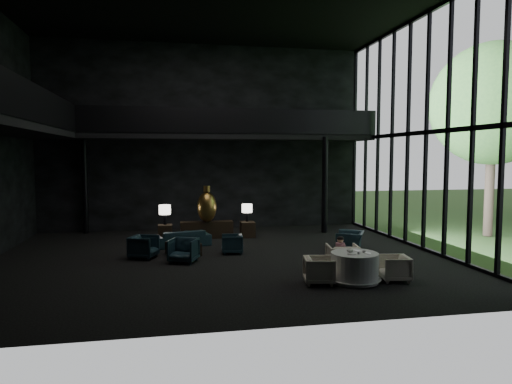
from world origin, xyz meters
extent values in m
cube|color=black|center=(0.00, 0.00, 0.00)|extent=(14.00, 12.00, 0.02)
cube|color=black|center=(0.00, 6.00, 4.00)|extent=(14.00, 0.04, 8.00)
cube|color=black|center=(0.00, -6.00, 4.00)|extent=(14.00, 0.04, 8.00)
cube|color=black|center=(-6.00, 0.00, 4.00)|extent=(2.00, 12.00, 0.25)
cube|color=black|center=(1.00, 5.00, 4.00)|extent=(12.00, 2.00, 0.25)
cube|color=black|center=(-5.00, 0.00, 4.60)|extent=(0.06, 12.00, 1.00)
cube|color=black|center=(1.00, 4.00, 4.60)|extent=(12.00, 0.06, 1.00)
cylinder|color=black|center=(-5.00, 5.70, 2.00)|extent=(0.24, 0.24, 4.00)
cylinder|color=black|center=(4.80, 4.00, 2.00)|extent=(0.24, 0.24, 4.00)
cylinder|color=#382D23|center=(11.00, 2.00, 2.45)|extent=(0.36, 0.36, 4.90)
sphere|color=#2B5E21|center=(11.00, 2.00, 5.25)|extent=(4.80, 4.80, 4.80)
cube|color=black|center=(-0.15, 3.63, 0.33)|extent=(2.04, 0.46, 0.65)
ellipsoid|color=#9D622A|center=(-0.15, 3.48, 1.23)|extent=(0.75, 0.75, 1.17)
cylinder|color=#9D622A|center=(-0.15, 3.48, 1.94)|extent=(0.26, 0.26, 0.24)
cube|color=black|center=(-1.75, 3.51, 0.29)|extent=(0.53, 0.53, 0.59)
cylinder|color=black|center=(-1.75, 3.60, 0.78)|extent=(0.13, 0.13, 0.39)
cylinder|color=white|center=(-1.75, 3.60, 1.15)|extent=(0.45, 0.45, 0.36)
cube|color=black|center=(1.45, 3.53, 0.30)|extent=(0.55, 0.55, 0.61)
cylinder|color=black|center=(1.45, 3.64, 0.79)|extent=(0.12, 0.12, 0.36)
cylinder|color=white|center=(1.45, 3.64, 1.13)|extent=(0.41, 0.41, 0.33)
imported|color=#112130|center=(-1.14, 2.18, 0.36)|extent=(1.92, 0.97, 0.72)
imported|color=#112733|center=(-2.39, 0.47, 0.40)|extent=(0.96, 0.99, 0.80)
imported|color=#172830|center=(0.44, 0.65, 0.30)|extent=(0.61, 0.64, 0.61)
imported|color=black|center=(-1.17, -0.33, 0.41)|extent=(1.03, 1.00, 0.83)
imported|color=#1C2D37|center=(4.44, 0.33, 0.40)|extent=(0.96, 1.09, 0.80)
cube|color=black|center=(-1.15, 0.69, 0.20)|extent=(1.17, 1.17, 0.41)
cylinder|color=white|center=(3.05, -3.30, 0.38)|extent=(1.21, 1.21, 0.75)
cone|color=white|center=(3.05, -3.30, 0.05)|extent=(1.37, 1.37, 0.10)
imported|color=#C6B393|center=(3.11, -2.36, 0.47)|extent=(1.04, 0.99, 0.94)
imported|color=beige|center=(4.10, -3.41, 0.33)|extent=(0.71, 0.74, 0.67)
imported|color=#C1A88C|center=(2.11, -3.30, 0.36)|extent=(0.77, 0.80, 0.72)
cylinder|color=#E2A9C3|center=(3.05, -2.30, 0.63)|extent=(0.26, 0.26, 0.37)
sphere|color=#D8A884|center=(3.05, -2.30, 0.91)|extent=(0.18, 0.18, 0.18)
ellipsoid|color=black|center=(3.05, -2.30, 0.94)|extent=(0.19, 0.19, 0.13)
cylinder|color=white|center=(2.90, -3.46, 0.76)|extent=(0.28, 0.28, 0.01)
cylinder|color=white|center=(3.22, -3.14, 0.76)|extent=(0.22, 0.22, 0.01)
cylinder|color=white|center=(3.33, -3.45, 0.76)|extent=(0.21, 0.21, 0.01)
cylinder|color=white|center=(3.28, -3.33, 0.79)|extent=(0.09, 0.09, 0.06)
ellipsoid|color=white|center=(2.97, -3.20, 0.79)|extent=(0.18, 0.18, 0.09)
cylinder|color=#99999E|center=(3.07, -3.48, 0.79)|extent=(0.08, 0.08, 0.07)
camera|label=1|loc=(-1.57, -14.07, 3.22)|focal=32.00mm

